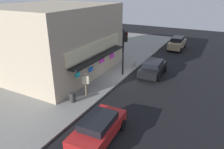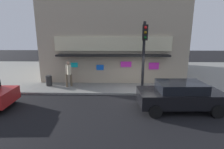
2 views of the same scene
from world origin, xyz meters
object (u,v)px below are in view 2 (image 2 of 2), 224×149
trash_can (49,81)px  parked_car_black (180,95)px  traffic_light (144,48)px  fire_hydrant (184,86)px  pedestrian (69,73)px

trash_can → parked_car_black: (8.36, -3.66, 0.27)m
traffic_light → parked_car_black: 3.73m
traffic_light → parked_car_black: bearing=-57.8°
fire_hydrant → trash_can: fire_hydrant is taller
fire_hydrant → pedestrian: (-7.96, 0.96, 0.67)m
trash_can → parked_car_black: parked_car_black is taller
trash_can → pedestrian: pedestrian is taller
trash_can → parked_car_black: 9.13m
traffic_light → fire_hydrant: (2.74, 0.01, -2.55)m
pedestrian → parked_car_black: bearing=-27.1°
trash_can → parked_car_black: bearing=-23.6°
traffic_light → pedestrian: size_ratio=2.43×
traffic_light → parked_car_black: (1.58, -2.51, -2.27)m
pedestrian → traffic_light: bearing=-10.5°
fire_hydrant → parked_car_black: (-1.16, -2.51, 0.27)m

